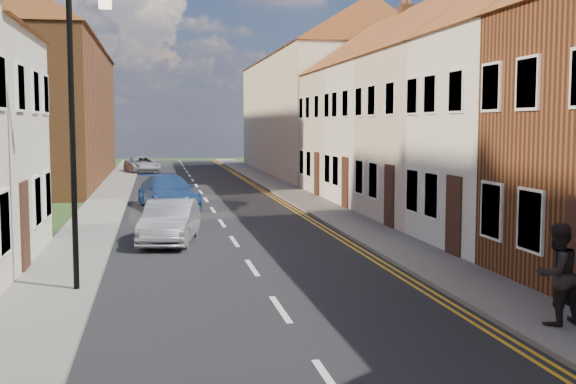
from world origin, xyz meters
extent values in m
cube|color=black|center=(0.00, 30.00, 0.01)|extent=(7.00, 90.00, 0.02)
cube|color=slate|center=(-4.40, 30.00, 0.06)|extent=(1.80, 90.00, 0.12)
cube|color=slate|center=(4.40, 30.00, 0.06)|extent=(1.80, 90.00, 0.12)
cube|color=silver|center=(9.30, 23.50, 3.00)|extent=(8.00, 5.00, 6.00)
cube|color=beige|center=(9.30, 28.90, 3.00)|extent=(8.00, 5.80, 6.00)
cube|color=silver|center=(9.30, 34.30, 3.00)|extent=(8.00, 5.00, 6.00)
cube|color=brown|center=(9.30, 32.40, 8.20)|extent=(0.60, 0.60, 1.60)
cube|color=beige|center=(9.30, 39.70, 3.00)|extent=(8.00, 5.80, 6.00)
cube|color=brown|center=(9.30, 37.40, 8.20)|extent=(0.60, 0.60, 1.60)
cube|color=beige|center=(9.30, 55.00, 4.00)|extent=(8.00, 24.00, 8.00)
cube|color=brown|center=(-9.30, 50.00, 4.00)|extent=(8.00, 24.00, 8.00)
cylinder|color=black|center=(-3.90, 20.00, 3.12)|extent=(0.12, 0.12, 6.00)
cube|color=#FFD899|center=(-3.20, 20.00, 5.92)|extent=(0.25, 0.15, 0.28)
imported|color=gray|center=(-1.87, 26.13, 0.63)|extent=(1.97, 4.02, 1.27)
imported|color=navy|center=(-1.76, 34.93, 0.68)|extent=(2.83, 4.99, 1.36)
imported|color=#B6B7BE|center=(-3.20, 57.20, 0.60)|extent=(2.86, 4.66, 1.21)
imported|color=black|center=(4.33, 15.79, 0.98)|extent=(0.98, 0.85, 1.72)
camera|label=1|loc=(-2.27, 4.90, 3.48)|focal=45.00mm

